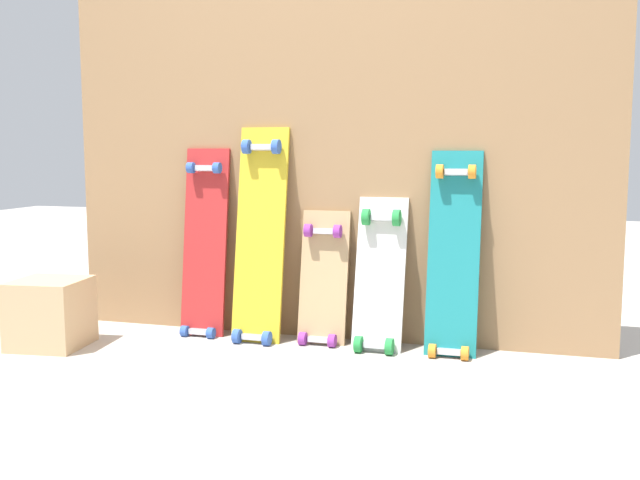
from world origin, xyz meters
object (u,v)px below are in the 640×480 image
at_px(skateboard_natural, 322,285).
at_px(skateboard_teal, 453,262).
at_px(skateboard_yellow, 260,242).
at_px(wooden_crate, 50,313).
at_px(skateboard_red, 205,250).
at_px(skateboard_white, 379,281).

height_order(skateboard_natural, skateboard_teal, skateboard_teal).
xyz_separation_m(skateboard_yellow, skateboard_natural, (0.27, 0.02, -0.18)).
xyz_separation_m(skateboard_natural, skateboard_teal, (0.55, -0.02, 0.13)).
bearing_deg(wooden_crate, skateboard_natural, 20.09).
bearing_deg(skateboard_natural, skateboard_teal, -1.70).
bearing_deg(skateboard_red, skateboard_natural, 0.01).
bearing_deg(skateboard_yellow, skateboard_red, 175.10).
xyz_separation_m(skateboard_white, wooden_crate, (-1.32, -0.37, -0.14)).
bearing_deg(skateboard_yellow, skateboard_teal, 0.48).
bearing_deg(skateboard_white, skateboard_teal, 1.98).
bearing_deg(wooden_crate, skateboard_white, 15.43).
bearing_deg(skateboard_teal, skateboard_red, 179.15).
xyz_separation_m(skateboard_teal, wooden_crate, (-1.62, -0.38, -0.23)).
xyz_separation_m(skateboard_white, skateboard_teal, (0.30, 0.01, 0.09)).
xyz_separation_m(skateboard_red, skateboard_teal, (1.10, -0.02, -0.00)).
relative_size(skateboard_natural, skateboard_white, 0.92).
bearing_deg(skateboard_natural, skateboard_white, -6.04).
height_order(skateboard_yellow, skateboard_teal, skateboard_yellow).
distance_m(skateboard_natural, wooden_crate, 1.15).
bearing_deg(skateboard_teal, skateboard_white, -178.02).
height_order(skateboard_natural, skateboard_white, skateboard_white).
height_order(skateboard_red, skateboard_white, skateboard_red).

